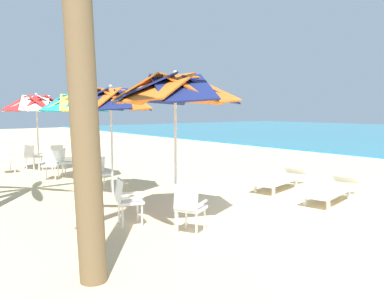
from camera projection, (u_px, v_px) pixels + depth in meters
ground_plane at (291, 211)px, 7.90m from camera, size 80.00×80.00×0.00m
beach_umbrella_0 at (175, 91)px, 6.86m from camera, size 2.41×2.41×2.81m
plastic_chair_0 at (189, 206)px, 6.36m from camera, size 0.59×0.61×0.87m
plastic_chair_1 at (126, 199)px, 6.87m from camera, size 0.55×0.58×0.87m
beach_umbrella_1 at (111, 101)px, 9.04m from camera, size 2.04×2.04×2.69m
plastic_chair_2 at (100, 171)px, 9.89m from camera, size 0.51×0.48×0.87m
beach_umbrella_2 at (75, 104)px, 10.98m from camera, size 2.09×2.09×2.63m
plastic_chair_3 at (80, 169)px, 10.31m from camera, size 0.55×0.57×0.87m
plastic_chair_4 at (51, 163)px, 11.42m from camera, size 0.63×0.62×0.87m
plastic_chair_5 at (67, 160)px, 12.05m from camera, size 0.62×0.63×0.87m
beach_umbrella_3 at (36, 104)px, 12.78m from camera, size 2.21×2.21×2.66m
plastic_chair_6 at (57, 155)px, 13.40m from camera, size 0.55×0.52×0.87m
plastic_chair_7 at (32, 155)px, 13.36m from camera, size 0.59×0.61×0.87m
plastic_chair_8 at (6, 158)px, 12.59m from camera, size 0.52×0.49×0.87m
sun_lounger_1 at (331, 189)px, 8.79m from camera, size 1.00×2.22×0.62m
sun_lounger_2 at (280, 178)px, 10.11m from camera, size 1.03×2.23×0.62m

